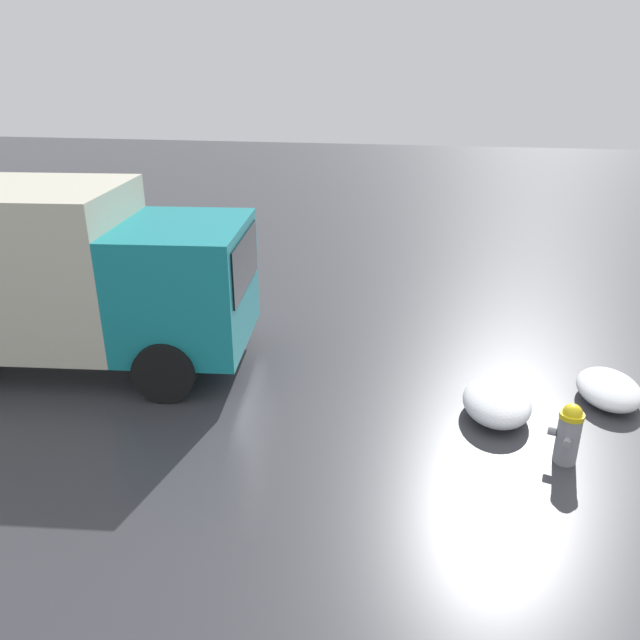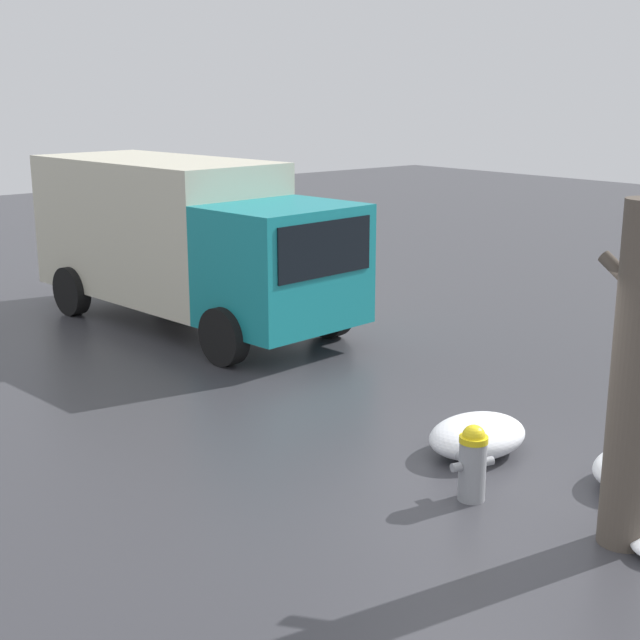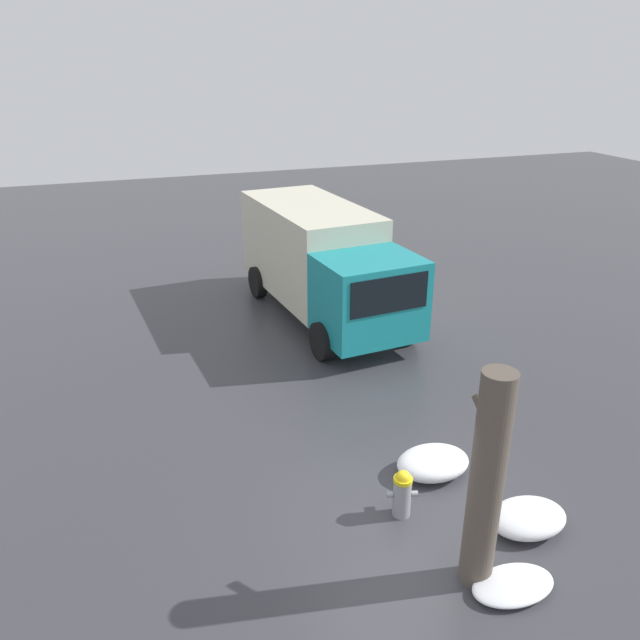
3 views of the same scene
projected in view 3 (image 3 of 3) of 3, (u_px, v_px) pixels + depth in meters
ground_plane at (401, 514)px, 9.65m from camera, size 60.00×60.00×0.00m
fire_hydrant at (402, 492)px, 9.49m from camera, size 0.39×0.48×0.80m
tree_trunk at (486, 482)px, 7.87m from camera, size 0.67×0.44×3.16m
delivery_truck at (322, 259)px, 16.42m from camera, size 6.85×3.02×2.86m
snow_pile_by_hydrant at (433, 463)px, 10.50m from camera, size 0.93×1.27×0.44m
snow_pile_curbside at (513, 585)px, 8.25m from camera, size 0.70×1.18×0.18m
snow_pile_by_tree at (528, 518)px, 9.30m from camera, size 0.87×1.21×0.38m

